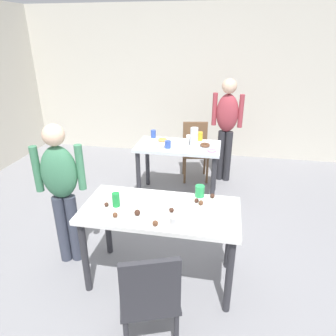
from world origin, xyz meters
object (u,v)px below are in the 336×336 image
at_px(mixing_bowl, 159,203).
at_px(soda_can, 116,200).
at_px(dining_table_far, 178,154).
at_px(person_girl_near, 61,185).
at_px(chair_near_table, 149,296).
at_px(chair_far_table, 195,147).
at_px(pitcher_far, 194,137).
at_px(dining_table_near, 160,219).
at_px(person_adult_far, 227,122).

relative_size(mixing_bowl, soda_can, 1.75).
bearing_deg(dining_table_far, soda_can, -99.38).
bearing_deg(person_girl_near, chair_near_table, -37.73).
bearing_deg(dining_table_far, chair_far_table, 75.87).
height_order(person_girl_near, pitcher_far, person_girl_near).
distance_m(chair_near_table, person_girl_near, 1.33).
bearing_deg(chair_far_table, mixing_bowl, -92.01).
relative_size(dining_table_far, mixing_bowl, 5.21).
bearing_deg(dining_table_far, person_girl_near, -118.66).
height_order(dining_table_near, chair_far_table, chair_far_table).
bearing_deg(chair_near_table, chair_far_table, 90.20).
bearing_deg(soda_can, dining_table_far, 80.62).
bearing_deg(dining_table_far, dining_table_near, -86.32).
relative_size(chair_near_table, mixing_bowl, 4.07).
xyz_separation_m(chair_near_table, chair_far_table, (-0.01, 2.99, 0.00)).
xyz_separation_m(dining_table_near, soda_can, (-0.38, -0.03, 0.17)).
bearing_deg(chair_near_table, person_adult_far, 81.61).
bearing_deg(soda_can, chair_far_table, 79.25).
xyz_separation_m(dining_table_near, pitcher_far, (0.11, 1.61, 0.23)).
xyz_separation_m(chair_near_table, soda_can, (-0.45, 0.67, 0.31)).
height_order(person_adult_far, pitcher_far, person_adult_far).
relative_size(dining_table_far, chair_far_table, 1.28).
bearing_deg(person_adult_far, dining_table_near, -102.66).
bearing_deg(dining_table_near, dining_table_far, 93.68).
relative_size(person_adult_far, mixing_bowl, 7.24).
height_order(dining_table_far, person_adult_far, person_adult_far).
distance_m(person_girl_near, pitcher_far, 1.85).
relative_size(dining_table_near, soda_can, 10.92).
bearing_deg(mixing_bowl, pitcher_far, 85.53).
bearing_deg(person_adult_far, pitcher_far, -121.56).
relative_size(person_girl_near, soda_can, 11.57).
distance_m(soda_can, pitcher_far, 1.71).
bearing_deg(chair_near_table, pitcher_far, 89.17).
bearing_deg(chair_near_table, dining_table_near, 95.90).
relative_size(dining_table_far, pitcher_far, 4.39).
height_order(person_adult_far, soda_can, person_adult_far).
bearing_deg(dining_table_near, soda_can, -175.67).
xyz_separation_m(dining_table_far, pitcher_far, (0.21, -0.02, 0.25)).
relative_size(dining_table_near, chair_near_table, 1.53).
relative_size(dining_table_near, person_girl_near, 0.94).
bearing_deg(person_adult_far, dining_table_far, -133.93).
xyz_separation_m(person_girl_near, pitcher_far, (1.05, 1.52, 0.04)).
height_order(mixing_bowl, soda_can, soda_can).
bearing_deg(chair_far_table, dining_table_near, -91.53).
bearing_deg(dining_table_near, chair_near_table, -84.10).
bearing_deg(mixing_bowl, person_adult_far, 76.76).
bearing_deg(soda_can, person_adult_far, 68.85).
distance_m(dining_table_near, pitcher_far, 1.63).
xyz_separation_m(person_adult_far, mixing_bowl, (-0.53, -2.24, -0.15)).
distance_m(dining_table_near, person_adult_far, 2.34).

